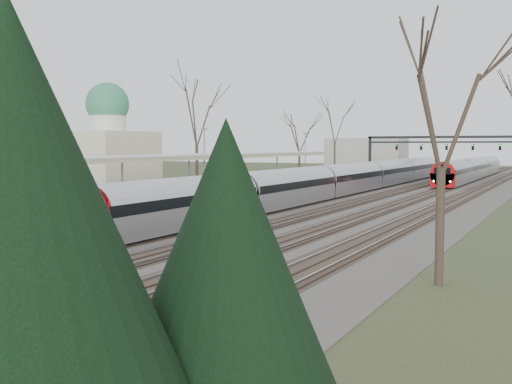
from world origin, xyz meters
TOP-DOWN VIEW (x-y plane):
  - track_bed at (0.26, 55.00)m, footprint 24.00×160.00m
  - platform at (-9.05, 37.50)m, footprint 3.50×69.00m
  - canopy at (-9.05, 32.99)m, footprint 4.10×50.00m
  - dome_building at (-21.71, 38.00)m, footprint 10.00×8.00m
  - signal_gantry at (0.29, 84.99)m, footprint 21.00×0.59m
  - evergreen_clump at (11.92, -1.20)m, footprint 5.90×7.10m
  - tree_west_far at (-17.00, 48.00)m, footprint 5.50×5.50m
  - tree_east_near at (13.00, 15.00)m, footprint 4.50×4.50m
  - train_near at (-2.50, 52.16)m, footprint 2.62×75.21m
  - train_far at (4.50, 84.85)m, footprint 2.62×45.21m
  - signal_post at (-0.75, 9.06)m, footprint 0.35×0.45m

SIDE VIEW (x-z plane):
  - track_bed at x=0.26m, z-range -0.05..0.17m
  - platform at x=-9.05m, z-range 0.00..1.00m
  - train_near at x=-2.50m, z-range -0.05..3.00m
  - train_far at x=4.50m, z-range -0.05..3.00m
  - signal_post at x=-0.75m, z-range 0.67..4.77m
  - evergreen_clump at x=11.92m, z-range 0.02..6.52m
  - dome_building at x=-21.71m, z-range -1.43..8.87m
  - canopy at x=-9.05m, z-range 2.37..5.48m
  - signal_gantry at x=0.29m, z-range 1.87..7.95m
  - tree_east_near at x=13.00m, z-range 1.92..11.19m
  - tree_west_far at x=-17.00m, z-range 2.35..13.68m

